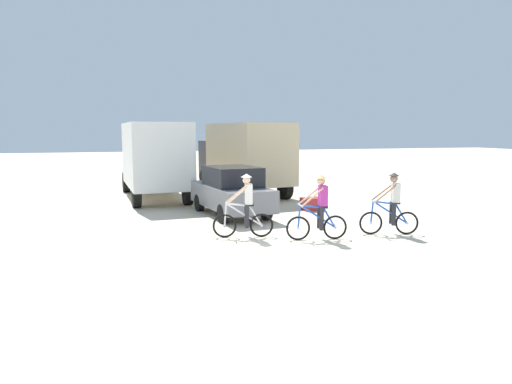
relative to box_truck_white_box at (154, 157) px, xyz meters
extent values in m
plane|color=beige|center=(2.03, -10.59, -1.87)|extent=(120.00, 120.00, 0.00)
cube|color=white|center=(0.03, -0.57, 0.13)|extent=(2.67, 5.32, 2.70)
cube|color=#2D2D33|center=(-0.15, 2.82, -0.37)|extent=(2.28, 1.62, 2.00)
cube|color=black|center=(-0.19, 3.52, -0.02)|extent=(2.03, 0.19, 0.80)
cylinder|color=black|center=(-1.16, 2.67, -1.37)|extent=(0.37, 1.02, 1.00)
cylinder|color=black|center=(0.87, 2.78, -1.37)|extent=(0.37, 1.02, 1.00)
cylinder|color=black|center=(-0.90, -2.32, -1.37)|extent=(0.37, 1.02, 1.00)
cylinder|color=black|center=(1.14, -2.21, -1.37)|extent=(0.37, 1.02, 1.00)
cube|color=#CCB78E|center=(4.28, -0.30, 0.13)|extent=(3.09, 5.48, 2.70)
cube|color=#2D2D33|center=(3.81, 3.07, -0.37)|extent=(2.39, 1.79, 2.00)
cube|color=black|center=(3.72, 3.76, -0.02)|extent=(2.02, 0.36, 0.80)
cylinder|color=black|center=(2.81, 2.83, -1.37)|extent=(0.45, 1.03, 1.00)
cylinder|color=black|center=(4.84, 3.11, -1.37)|extent=(0.45, 1.03, 1.00)
cylinder|color=black|center=(3.50, -2.11, -1.37)|extent=(0.45, 1.03, 1.00)
cylinder|color=black|center=(5.52, -1.83, -1.37)|extent=(0.45, 1.03, 1.00)
cube|color=slate|center=(2.27, -5.04, -1.17)|extent=(2.28, 4.39, 0.76)
cube|color=black|center=(2.29, -5.19, -0.45)|extent=(1.85, 2.29, 0.68)
cylinder|color=black|center=(1.34, -3.85, -1.55)|extent=(0.30, 0.66, 0.64)
cylinder|color=black|center=(2.88, -3.65, -1.55)|extent=(0.30, 0.66, 0.64)
cylinder|color=black|center=(1.67, -6.43, -1.55)|extent=(0.30, 0.66, 0.64)
cylinder|color=black|center=(3.21, -6.24, -1.55)|extent=(0.30, 0.66, 0.64)
torus|color=black|center=(1.25, -8.46, -1.53)|extent=(0.68, 0.20, 0.68)
cylinder|color=silver|center=(1.25, -8.46, -1.53)|extent=(0.09, 0.09, 0.08)
torus|color=black|center=(2.28, -8.67, -1.53)|extent=(0.68, 0.20, 0.68)
cylinder|color=silver|center=(2.28, -8.67, -1.53)|extent=(0.09, 0.09, 0.08)
cylinder|color=silver|center=(1.79, -8.57, -1.21)|extent=(1.02, 0.26, 0.68)
cylinder|color=silver|center=(1.62, -8.53, -0.93)|extent=(0.66, 0.18, 0.13)
cylinder|color=silver|center=(2.11, -8.64, -1.25)|extent=(0.39, 0.13, 0.59)
cylinder|color=silver|center=(1.27, -8.46, -1.21)|extent=(0.11, 0.07, 0.64)
cylinder|color=silver|center=(1.30, -8.47, -0.89)|extent=(0.14, 0.52, 0.04)
cube|color=black|center=(1.94, -8.60, -0.94)|extent=(0.26, 0.17, 0.06)
cube|color=silver|center=(1.92, -8.60, -0.63)|extent=(0.26, 0.35, 0.56)
sphere|color=beige|center=(1.86, -8.58, -0.23)|extent=(0.22, 0.22, 0.22)
cone|color=silver|center=(1.86, -8.58, -0.10)|extent=(0.32, 0.32, 0.10)
cylinder|color=#26262B|center=(1.83, -8.71, -1.24)|extent=(0.12, 0.12, 0.66)
cylinder|color=#26262B|center=(1.89, -8.46, -1.24)|extent=(0.12, 0.12, 0.66)
cylinder|color=beige|center=(1.55, -8.70, -0.65)|extent=(0.63, 0.14, 0.53)
cylinder|color=beige|center=(1.63, -8.35, -0.65)|extent=(0.62, 0.22, 0.53)
torus|color=black|center=(3.12, -9.37, -1.53)|extent=(0.68, 0.17, 0.68)
cylinder|color=silver|center=(3.12, -9.37, -1.53)|extent=(0.09, 0.09, 0.08)
torus|color=black|center=(4.15, -9.54, -1.53)|extent=(0.68, 0.17, 0.68)
cylinder|color=silver|center=(4.15, -9.54, -1.53)|extent=(0.09, 0.09, 0.08)
cylinder|color=blue|center=(3.66, -9.46, -1.21)|extent=(1.02, 0.22, 0.68)
cylinder|color=blue|center=(3.49, -9.43, -0.93)|extent=(0.66, 0.16, 0.13)
cylinder|color=blue|center=(3.98, -9.51, -1.25)|extent=(0.39, 0.11, 0.59)
cylinder|color=blue|center=(3.14, -9.37, -1.21)|extent=(0.11, 0.07, 0.64)
cylinder|color=silver|center=(3.17, -9.38, -0.89)|extent=(0.12, 0.52, 0.04)
cube|color=black|center=(3.81, -9.48, -0.94)|extent=(0.26, 0.16, 0.06)
cube|color=#AD2D8C|center=(3.79, -9.48, -0.63)|extent=(0.25, 0.35, 0.56)
sphere|color=tan|center=(3.73, -9.47, -0.23)|extent=(0.22, 0.22, 0.22)
cone|color=tan|center=(3.73, -9.47, -0.10)|extent=(0.32, 0.32, 0.10)
cylinder|color=#26262B|center=(3.71, -9.60, -1.24)|extent=(0.12, 0.12, 0.66)
cylinder|color=#26262B|center=(3.75, -9.34, -1.24)|extent=(0.12, 0.12, 0.66)
cylinder|color=tan|center=(3.43, -9.60, -0.65)|extent=(0.63, 0.11, 0.53)
cylinder|color=tan|center=(3.49, -9.25, -0.65)|extent=(0.62, 0.19, 0.53)
torus|color=black|center=(5.42, -9.29, -1.53)|extent=(0.67, 0.26, 0.68)
cylinder|color=silver|center=(5.42, -9.29, -1.53)|extent=(0.10, 0.10, 0.08)
torus|color=black|center=(6.43, -9.60, -1.53)|extent=(0.67, 0.26, 0.68)
cylinder|color=silver|center=(6.43, -9.60, -1.53)|extent=(0.10, 0.10, 0.08)
cylinder|color=blue|center=(5.95, -9.45, -1.21)|extent=(1.00, 0.35, 0.68)
cylinder|color=blue|center=(5.78, -9.40, -0.93)|extent=(0.65, 0.24, 0.13)
cylinder|color=blue|center=(6.26, -9.55, -1.25)|extent=(0.39, 0.16, 0.59)
cylinder|color=blue|center=(5.45, -9.30, -1.21)|extent=(0.11, 0.08, 0.64)
cylinder|color=silver|center=(5.47, -9.30, -0.89)|extent=(0.19, 0.51, 0.04)
cube|color=black|center=(6.10, -9.50, -0.94)|extent=(0.26, 0.19, 0.06)
cube|color=silver|center=(6.08, -9.49, -0.63)|extent=(0.29, 0.36, 0.56)
sphere|color=#A87A5B|center=(6.02, -9.47, -0.23)|extent=(0.22, 0.22, 0.22)
cone|color=#333333|center=(6.02, -9.47, -0.10)|extent=(0.32, 0.32, 0.10)
cylinder|color=#26262B|center=(5.98, -9.60, -1.24)|extent=(0.12, 0.12, 0.66)
cylinder|color=#26262B|center=(6.06, -9.35, -1.24)|extent=(0.12, 0.12, 0.66)
cylinder|color=#A87A5B|center=(5.70, -9.56, -0.65)|extent=(0.62, 0.19, 0.53)
cylinder|color=#A87A5B|center=(5.81, -9.22, -0.65)|extent=(0.60, 0.27, 0.53)
cube|color=#9E2D2D|center=(5.47, -4.89, -1.63)|extent=(0.79, 0.68, 0.48)
camera|label=1|loc=(-1.64, -21.13, 1.13)|focal=32.80mm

